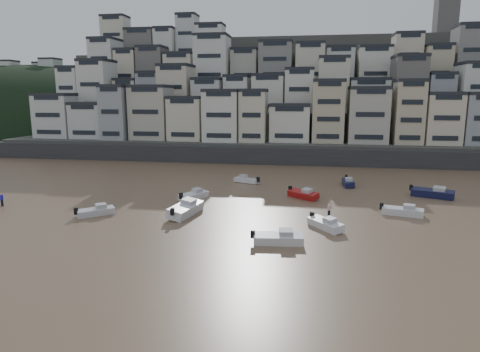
% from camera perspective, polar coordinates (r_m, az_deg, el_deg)
% --- Properties ---
extents(ground, '(400.00, 400.00, 0.00)m').
position_cam_1_polar(ground, '(32.28, -23.22, -16.70)').
color(ground, brown).
rests_on(ground, ground).
extents(sea_strip, '(340.00, 340.00, 0.00)m').
position_cam_1_polar(sea_strip, '(211.33, -27.32, 5.74)').
color(sea_strip, '#4B5D6B').
rests_on(sea_strip, ground).
extents(harbor_wall, '(140.00, 3.00, 3.50)m').
position_cam_1_polar(harbor_wall, '(89.90, 5.42, 2.69)').
color(harbor_wall, '#38383A').
rests_on(harbor_wall, ground).
extents(hillside, '(141.04, 66.00, 50.00)m').
position_cam_1_polar(hillside, '(128.62, 8.99, 10.09)').
color(hillside, '#4C4C47').
rests_on(hillside, ground).
extents(headland, '(216.00, 135.00, 53.33)m').
position_cam_1_polar(headland, '(194.47, -25.52, 5.56)').
color(headland, black).
rests_on(headland, ground).
extents(boat_a, '(5.49, 2.34, 1.45)m').
position_cam_1_polar(boat_a, '(42.38, 5.16, -8.10)').
color(boat_a, white).
rests_on(boat_a, ground).
extents(boat_b, '(4.41, 5.00, 1.38)m').
position_cam_1_polar(boat_b, '(47.76, 11.33, -6.12)').
color(boat_b, white).
rests_on(boat_b, ground).
extents(boat_c, '(3.43, 7.21, 1.89)m').
position_cam_1_polar(boat_c, '(52.33, -7.28, -4.20)').
color(boat_c, white).
rests_on(boat_c, ground).
extents(boat_d, '(5.46, 2.87, 1.42)m').
position_cam_1_polar(boat_d, '(55.56, 20.88, -4.20)').
color(boat_d, silver).
rests_on(boat_d, ground).
extents(boat_e, '(5.05, 4.52, 1.40)m').
position_cam_1_polar(boat_e, '(60.91, 8.41, -2.31)').
color(boat_e, '#9F1413').
rests_on(boat_e, ground).
extents(boat_f, '(3.98, 5.18, 1.38)m').
position_cam_1_polar(boat_f, '(60.17, -6.19, -2.44)').
color(boat_f, white).
rests_on(boat_f, ground).
extents(boat_g, '(6.48, 4.18, 1.68)m').
position_cam_1_polar(boat_g, '(66.62, 24.30, -1.91)').
color(boat_g, '#13173D').
rests_on(boat_g, ground).
extents(boat_h, '(4.93, 3.38, 1.29)m').
position_cam_1_polar(boat_h, '(70.73, 0.89, -0.40)').
color(boat_h, silver).
rests_on(boat_h, ground).
extents(boat_i, '(1.94, 5.18, 1.39)m').
position_cam_1_polar(boat_i, '(70.80, 14.22, -0.69)').
color(boat_i, '#121639').
rests_on(boat_i, ground).
extents(boat_j, '(4.67, 4.35, 1.31)m').
position_cam_1_polar(boat_j, '(54.79, -18.69, -4.32)').
color(boat_j, silver).
rests_on(boat_j, ground).
extents(person_blue, '(0.44, 0.44, 1.74)m').
position_cam_1_polar(person_blue, '(64.26, -29.18, -2.75)').
color(person_blue, '#2019C1').
rests_on(person_blue, ground).
extents(person_pink, '(0.44, 0.44, 1.74)m').
position_cam_1_polar(person_pink, '(52.32, 11.80, -4.43)').
color(person_pink, '#F2ABBB').
rests_on(person_pink, ground).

